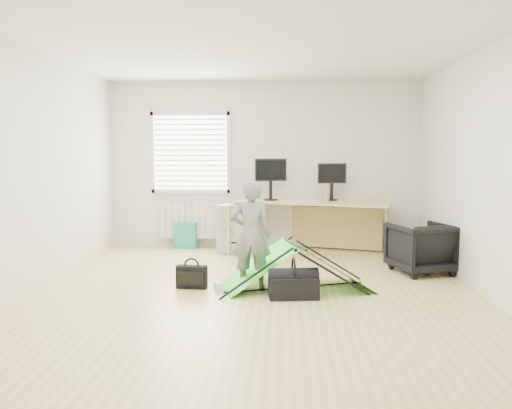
# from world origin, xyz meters

# --- Properties ---
(ground) EXTENTS (5.50, 5.50, 0.00)m
(ground) POSITION_xyz_m (0.00, 0.00, 0.00)
(ground) COLOR #D2BC6F
(ground) RESTS_ON ground
(back_wall) EXTENTS (5.00, 0.02, 2.70)m
(back_wall) POSITION_xyz_m (0.00, 2.75, 1.35)
(back_wall) COLOR silver
(back_wall) RESTS_ON ground
(window) EXTENTS (1.20, 0.06, 1.20)m
(window) POSITION_xyz_m (-1.20, 2.71, 1.55)
(window) COLOR silver
(window) RESTS_ON back_wall
(radiator) EXTENTS (1.00, 0.12, 0.60)m
(radiator) POSITION_xyz_m (-1.20, 2.67, 0.45)
(radiator) COLOR silver
(radiator) RESTS_ON back_wall
(desk) EXTENTS (2.48, 1.35, 0.80)m
(desk) POSITION_xyz_m (0.76, 2.32, 0.40)
(desk) COLOR tan
(desk) RESTS_ON ground
(filing_cabinet) EXTENTS (0.60, 0.73, 0.75)m
(filing_cabinet) POSITION_xyz_m (-0.40, 2.38, 0.37)
(filing_cabinet) COLOR #A1A4A6
(filing_cabinet) RESTS_ON ground
(monitor_left) EXTENTS (0.51, 0.24, 0.48)m
(monitor_left) POSITION_xyz_m (0.12, 2.41, 1.04)
(monitor_left) COLOR black
(monitor_left) RESTS_ON desk
(monitor_right) EXTENTS (0.46, 0.17, 0.43)m
(monitor_right) POSITION_xyz_m (1.07, 2.46, 1.02)
(monitor_right) COLOR black
(monitor_right) RESTS_ON desk
(keyboard) EXTENTS (0.46, 0.19, 0.02)m
(keyboard) POSITION_xyz_m (0.63, 2.34, 0.82)
(keyboard) COLOR beige
(keyboard) RESTS_ON desk
(thermos) EXTENTS (0.08, 0.08, 0.27)m
(thermos) POSITION_xyz_m (0.99, 2.33, 0.94)
(thermos) COLOR #BE6A7A
(thermos) RESTS_ON desk
(office_chair) EXTENTS (0.88, 0.90, 0.65)m
(office_chair) POSITION_xyz_m (2.10, 1.07, 0.33)
(office_chair) COLOR black
(office_chair) RESTS_ON ground
(person) EXTENTS (0.46, 0.31, 1.25)m
(person) POSITION_xyz_m (-0.05, 0.21, 0.63)
(person) COLOR slate
(person) RESTS_ON ground
(kite) EXTENTS (1.82, 1.23, 0.52)m
(kite) POSITION_xyz_m (0.45, 0.23, 0.26)
(kite) COLOR #18CD13
(kite) RESTS_ON ground
(storage_crate) EXTENTS (0.50, 0.39, 0.26)m
(storage_crate) POSITION_xyz_m (2.22, 2.30, 0.13)
(storage_crate) COLOR silver
(storage_crate) RESTS_ON ground
(tote_bag) EXTENTS (0.37, 0.20, 0.42)m
(tote_bag) POSITION_xyz_m (-1.26, 2.56, 0.21)
(tote_bag) COLOR teal
(tote_bag) RESTS_ON ground
(laptop_bag) EXTENTS (0.36, 0.13, 0.26)m
(laptop_bag) POSITION_xyz_m (-0.73, 0.17, 0.13)
(laptop_bag) COLOR black
(laptop_bag) RESTS_ON ground
(white_box) EXTENTS (0.12, 0.12, 0.09)m
(white_box) POSITION_xyz_m (-0.41, 0.10, 0.05)
(white_box) COLOR silver
(white_box) RESTS_ON ground
(duffel_bag) EXTENTS (0.56, 0.33, 0.23)m
(duffel_bag) POSITION_xyz_m (0.43, -0.14, 0.11)
(duffel_bag) COLOR black
(duffel_bag) RESTS_ON ground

